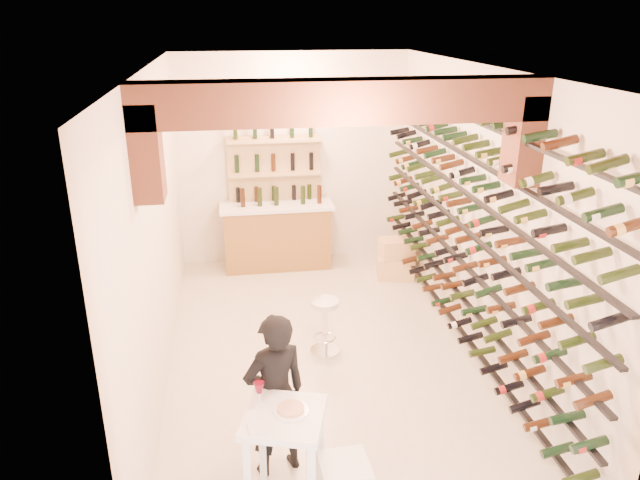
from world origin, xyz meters
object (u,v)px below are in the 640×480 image
at_px(person, 275,396).
at_px(back_counter, 277,234).
at_px(wine_rack, 461,221).
at_px(crate_lower, 395,267).
at_px(tasting_table, 284,431).
at_px(chrome_barstool, 325,322).

bearing_deg(person, back_counter, -114.07).
xyz_separation_m(wine_rack, crate_lower, (-0.13, 1.97, -1.39)).
relative_size(wine_rack, tasting_table, 5.43).
relative_size(tasting_table, crate_lower, 1.96).
bearing_deg(wine_rack, tasting_table, -135.15).
bearing_deg(crate_lower, wine_rack, -86.19).
xyz_separation_m(tasting_table, person, (-0.03, 0.40, 0.04)).
bearing_deg(chrome_barstool, tasting_table, -107.02).
height_order(tasting_table, crate_lower, tasting_table).
relative_size(chrome_barstool, crate_lower, 1.24).
bearing_deg(back_counter, crate_lower, -21.81).
bearing_deg(chrome_barstool, wine_rack, -1.36).
bearing_deg(wine_rack, crate_lower, 93.81).
relative_size(back_counter, chrome_barstool, 2.55).
relative_size(wine_rack, chrome_barstool, 8.57).
distance_m(wine_rack, back_counter, 3.38).
bearing_deg(tasting_table, back_counter, 102.34).
relative_size(wine_rack, back_counter, 3.35).
xyz_separation_m(person, crate_lower, (2.10, 3.75, -0.59)).
relative_size(tasting_table, person, 0.70).
xyz_separation_m(wine_rack, back_counter, (-1.83, 2.65, -1.02)).
bearing_deg(wine_rack, back_counter, 124.66).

